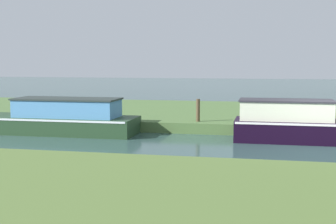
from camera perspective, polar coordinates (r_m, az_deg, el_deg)
name	(u,v)px	position (r m, az deg, el deg)	size (l,w,h in m)	color
ground_plane	(330,149)	(15.40, 19.14, -4.25)	(120.00, 120.00, 0.00)	#2F4B48
riverbank_far	(310,116)	(22.27, 16.94, -0.53)	(72.00, 10.00, 0.40)	#4B6937
forest_barge	(57,119)	(18.12, -13.45, -0.81)	(6.51, 1.91, 1.34)	#233E25
black_narrowboat	(296,123)	(16.40, 15.37, -1.32)	(4.22, 1.70, 1.41)	black
mooring_post_far	(198,110)	(17.96, 3.69, 0.22)	(0.15, 0.15, 0.87)	#4B3C28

